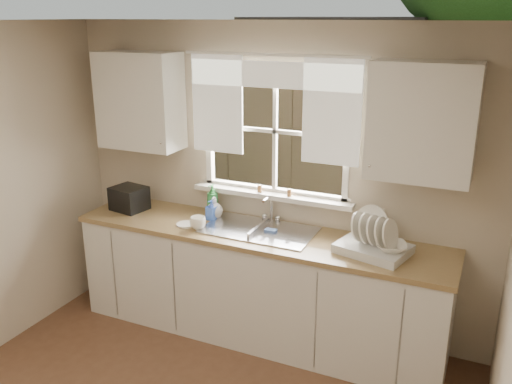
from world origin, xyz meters
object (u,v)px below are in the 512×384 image
at_px(soap_bottle_a, 213,200).
at_px(cup, 198,223).
at_px(black_appliance, 129,198).
at_px(dish_rack, 373,243).

bearing_deg(soap_bottle_a, cup, -74.24).
xyz_separation_m(soap_bottle_a, cup, (0.04, -0.33, -0.09)).
bearing_deg(black_appliance, dish_rack, 9.15).
xyz_separation_m(dish_rack, black_appliance, (-2.15, 0.02, 0.03)).
xyz_separation_m(soap_bottle_a, black_appliance, (-0.73, -0.18, -0.03)).
relative_size(soap_bottle_a, cup, 2.13).
bearing_deg(dish_rack, cup, -174.70).
distance_m(soap_bottle_a, black_appliance, 0.75).
bearing_deg(cup, dish_rack, 15.45).
height_order(dish_rack, black_appliance, dish_rack).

